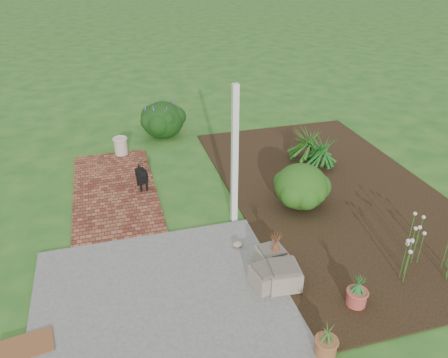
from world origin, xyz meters
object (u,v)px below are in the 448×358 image
object	(u,v)px
stone_trough_near	(267,277)
black_dog	(142,176)
cream_ceramic_urn	(121,146)
evergreen_shrub	(301,185)

from	to	relation	value
stone_trough_near	black_dog	xyz separation A→B (m)	(-1.40, 3.28, 0.16)
stone_trough_near	cream_ceramic_urn	world-z (taller)	cream_ceramic_urn
cream_ceramic_urn	black_dog	bearing A→B (deg)	-80.43
stone_trough_near	black_dog	distance (m)	3.58
cream_ceramic_urn	evergreen_shrub	distance (m)	4.42
evergreen_shrub	stone_trough_near	bearing A→B (deg)	-125.91
stone_trough_near	evergreen_shrub	size ratio (longest dim) A/B	0.42
black_dog	cream_ceramic_urn	xyz separation A→B (m)	(-0.30, 1.78, -0.10)
stone_trough_near	evergreen_shrub	distance (m)	2.36
cream_ceramic_urn	evergreen_shrub	size ratio (longest dim) A/B	0.40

